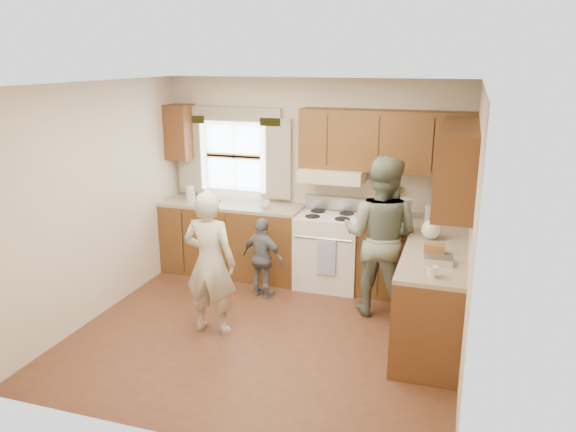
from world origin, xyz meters
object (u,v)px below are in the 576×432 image
(woman_left, at_px, (210,263))
(child, at_px, (263,258))
(stove, at_px, (329,249))
(woman_right, at_px, (381,237))

(woman_left, xyz_separation_m, child, (0.20, 0.97, -0.27))
(stove, height_order, woman_right, woman_right)
(woman_right, distance_m, child, 1.41)
(stove, xyz_separation_m, child, (-0.65, -0.59, 0.01))
(child, bearing_deg, stove, -123.16)
(stove, distance_m, woman_left, 1.80)
(child, bearing_deg, woman_right, -165.08)
(stove, distance_m, woman_right, 1.00)
(stove, bearing_deg, child, -138.08)
(woman_left, height_order, woman_right, woman_right)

